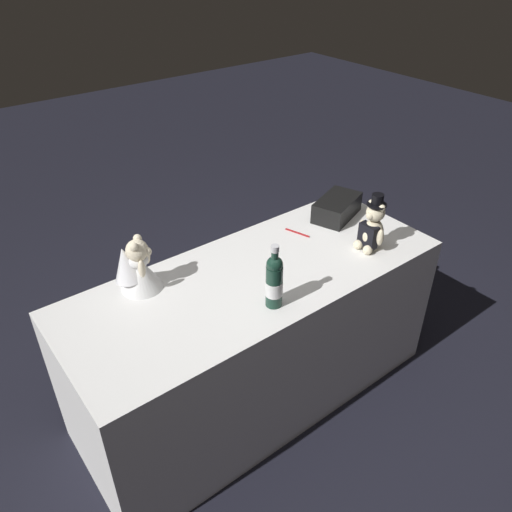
# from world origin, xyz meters

# --- Properties ---
(ground_plane) EXTENTS (12.00, 12.00, 0.00)m
(ground_plane) POSITION_xyz_m (0.00, 0.00, 0.00)
(ground_plane) COLOR black
(reception_table) EXTENTS (1.81, 0.71, 0.77)m
(reception_table) POSITION_xyz_m (0.00, 0.00, 0.39)
(reception_table) COLOR white
(reception_table) RESTS_ON ground_plane
(teddy_bear_groom) EXTENTS (0.14, 0.15, 0.29)m
(teddy_bear_groom) POSITION_xyz_m (0.58, -0.16, 0.89)
(teddy_bear_groom) COLOR beige
(teddy_bear_groom) RESTS_ON reception_table
(teddy_bear_bride) EXTENTS (0.24, 0.23, 0.25)m
(teddy_bear_bride) POSITION_xyz_m (-0.46, 0.24, 0.88)
(teddy_bear_bride) COLOR white
(teddy_bear_bride) RESTS_ON reception_table
(champagne_bottle) EXTENTS (0.07, 0.07, 0.29)m
(champagne_bottle) POSITION_xyz_m (-0.07, -0.22, 0.90)
(champagne_bottle) COLOR #18372A
(champagne_bottle) RESTS_ON reception_table
(signing_pen) EXTENTS (0.05, 0.14, 0.01)m
(signing_pen) POSITION_xyz_m (0.39, 0.16, 0.78)
(signing_pen) COLOR maroon
(signing_pen) RESTS_ON reception_table
(gift_case_black) EXTENTS (0.33, 0.26, 0.11)m
(gift_case_black) POSITION_xyz_m (0.67, 0.16, 0.83)
(gift_case_black) COLOR black
(gift_case_black) RESTS_ON reception_table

